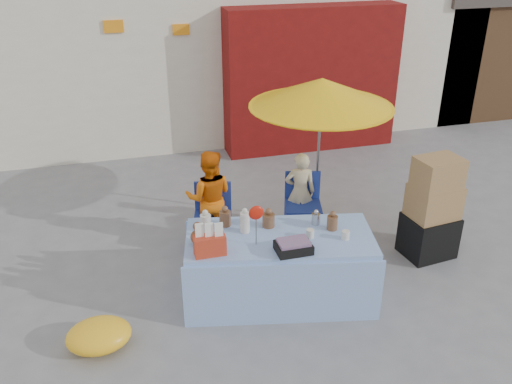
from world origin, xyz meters
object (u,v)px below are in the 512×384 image
object	(u,v)px
chair_left	(213,229)
umbrella	(322,93)
market_table	(278,266)
chair_right	(303,217)
vendor_beige	(300,192)
vendor_orange	(210,198)
box_stack	(432,212)

from	to	relation	value
chair_left	umbrella	xyz separation A→B (m)	(1.55, 0.28, 1.64)
market_table	chair_right	world-z (taller)	market_table
chair_left	vendor_beige	bearing A→B (deg)	21.04
vendor_orange	umbrella	world-z (taller)	umbrella
market_table	chair_left	world-z (taller)	market_table
chair_left	vendor_beige	world-z (taller)	vendor_beige
umbrella	box_stack	world-z (taller)	umbrella
chair_right	market_table	bearing A→B (deg)	-105.94
market_table	box_stack	size ratio (longest dim) A/B	1.67
chair_right	umbrella	world-z (taller)	umbrella
market_table	umbrella	world-z (taller)	umbrella
chair_right	box_stack	distance (m)	1.69
market_table	chair_right	distance (m)	1.47
market_table	chair_left	bearing A→B (deg)	123.69
vendor_orange	umbrella	bearing A→B (deg)	-159.61
umbrella	chair_left	bearing A→B (deg)	-169.56
chair_left	chair_right	size ratio (longest dim) A/B	1.00
vendor_orange	box_stack	xyz separation A→B (m)	(2.63, -1.05, -0.03)
chair_left	umbrella	world-z (taller)	umbrella
chair_left	chair_right	world-z (taller)	same
vendor_beige	umbrella	bearing A→B (deg)	-138.57
vendor_beige	vendor_orange	bearing A→B (deg)	14.87
vendor_orange	umbrella	size ratio (longest dim) A/B	0.63
vendor_beige	umbrella	world-z (taller)	umbrella
chair_left	vendor_beige	xyz separation A→B (m)	(1.25, 0.13, 0.32)
chair_right	box_stack	size ratio (longest dim) A/B	0.63
chair_right	vendor_orange	world-z (taller)	vendor_orange
chair_left	box_stack	world-z (taller)	box_stack
chair_left	umbrella	size ratio (longest dim) A/B	0.41
market_table	chair_right	bearing A→B (deg)	71.23
vendor_orange	vendor_beige	bearing A→B (deg)	-165.13
chair_left	box_stack	xyz separation A→B (m)	(2.62, -0.92, 0.37)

